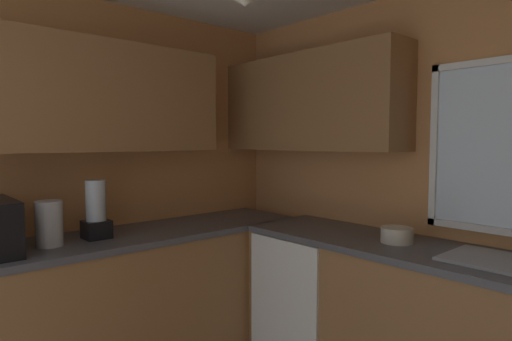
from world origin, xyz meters
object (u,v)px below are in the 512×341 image
dishwasher (312,295)px  bowl (397,235)px  blender_appliance (96,212)px  kettle (49,224)px

dishwasher → bowl: 0.82m
dishwasher → blender_appliance: bearing=-117.8°
bowl → blender_appliance: (-1.29, -1.28, 0.12)m
dishwasher → blender_appliance: (-0.66, -1.25, 0.64)m
kettle → blender_appliance: (-0.02, 0.28, 0.03)m
kettle → blender_appliance: blender_appliance is taller
dishwasher → kettle: size_ratio=3.37×
dishwasher → bowl: size_ratio=4.74×
dishwasher → blender_appliance: size_ratio=2.43×
bowl → blender_appliance: size_ratio=0.51×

